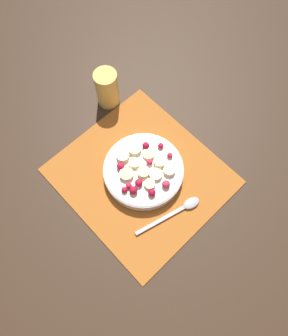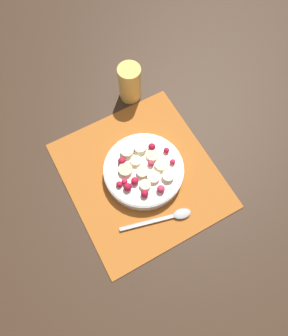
{
  "view_description": "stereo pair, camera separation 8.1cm",
  "coord_description": "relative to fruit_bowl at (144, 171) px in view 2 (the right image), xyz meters",
  "views": [
    {
      "loc": [
        0.23,
        -0.21,
        0.79
      ],
      "look_at": [
        0.0,
        0.01,
        0.04
      ],
      "focal_mm": 35.0,
      "sensor_mm": 36.0,
      "label": 1
    },
    {
      "loc": [
        0.28,
        -0.14,
        0.79
      ],
      "look_at": [
        0.0,
        0.01,
        0.04
      ],
      "focal_mm": 35.0,
      "sensor_mm": 36.0,
      "label": 2
    }
  ],
  "objects": [
    {
      "name": "spoon",
      "position": [
        0.13,
        -0.0,
        -0.02
      ],
      "size": [
        0.06,
        0.18,
        0.01
      ],
      "rotation": [
        0.0,
        0.0,
        7.6
      ],
      "color": "#B2B2B7",
      "rests_on": "placemat"
    },
    {
      "name": "fruit_bowl",
      "position": [
        0.0,
        0.0,
        0.0
      ],
      "size": [
        0.2,
        0.2,
        0.05
      ],
      "color": "white",
      "rests_on": "placemat"
    },
    {
      "name": "ground_plane",
      "position": [
        -0.0,
        -0.01,
        -0.03
      ],
      "size": [
        3.0,
        3.0,
        0.0
      ],
      "primitive_type": "plane",
      "color": "#382619"
    },
    {
      "name": "placemat",
      "position": [
        -0.0,
        -0.01,
        -0.02
      ],
      "size": [
        0.4,
        0.37,
        0.01
      ],
      "color": "#B26023",
      "rests_on": "ground_plane"
    },
    {
      "name": "drinking_glass",
      "position": [
        -0.24,
        0.09,
        0.03
      ],
      "size": [
        0.06,
        0.06,
        0.11
      ],
      "color": "#F4CC66",
      "rests_on": "ground_plane"
    }
  ]
}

